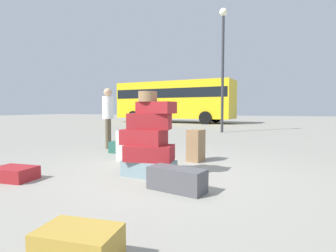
{
  "coord_description": "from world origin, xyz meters",
  "views": [
    {
      "loc": [
        1.66,
        -3.86,
        1.06
      ],
      "look_at": [
        -0.18,
        0.75,
        0.75
      ],
      "focal_mm": 28.62,
      "sensor_mm": 36.0,
      "label": 1
    }
  ],
  "objects_px": {
    "parked_bus": "(174,99)",
    "lamp_post": "(223,51)",
    "suitcase_brown_left_side": "(196,146)",
    "suitcase_teal_upright_blue": "(123,147)",
    "suitcase_cream_right_side": "(125,146)",
    "suitcase_tan_foreground_far": "(79,248)",
    "suitcase_tower": "(149,141)",
    "suitcase_charcoal_white_trunk": "(177,179)",
    "suitcase_maroon_foreground_near": "(14,174)",
    "person_bearded_onlooker": "(108,113)"
  },
  "relations": [
    {
      "from": "suitcase_brown_left_side",
      "to": "parked_bus",
      "type": "relative_size",
      "value": 0.07
    },
    {
      "from": "suitcase_maroon_foreground_near",
      "to": "parked_bus",
      "type": "relative_size",
      "value": 0.06
    },
    {
      "from": "suitcase_teal_upright_blue",
      "to": "suitcase_maroon_foreground_near",
      "type": "bearing_deg",
      "value": -93.4
    },
    {
      "from": "suitcase_tan_foreground_far",
      "to": "suitcase_charcoal_white_trunk",
      "type": "bearing_deg",
      "value": 82.21
    },
    {
      "from": "suitcase_brown_left_side",
      "to": "suitcase_maroon_foreground_near",
      "type": "height_order",
      "value": "suitcase_brown_left_side"
    },
    {
      "from": "suitcase_tower",
      "to": "suitcase_cream_right_side",
      "type": "relative_size",
      "value": 2.17
    },
    {
      "from": "suitcase_charcoal_white_trunk",
      "to": "suitcase_maroon_foreground_near",
      "type": "distance_m",
      "value": 2.47
    },
    {
      "from": "suitcase_cream_right_side",
      "to": "suitcase_maroon_foreground_near",
      "type": "bearing_deg",
      "value": -89.47
    },
    {
      "from": "suitcase_cream_right_side",
      "to": "suitcase_tan_foreground_far",
      "type": "bearing_deg",
      "value": -42.5
    },
    {
      "from": "suitcase_teal_upright_blue",
      "to": "parked_bus",
      "type": "xyz_separation_m",
      "value": [
        -4.0,
        14.24,
        1.69
      ]
    },
    {
      "from": "suitcase_brown_left_side",
      "to": "person_bearded_onlooker",
      "type": "bearing_deg",
      "value": 173.52
    },
    {
      "from": "suitcase_maroon_foreground_near",
      "to": "suitcase_cream_right_side",
      "type": "relative_size",
      "value": 0.96
    },
    {
      "from": "parked_bus",
      "to": "lamp_post",
      "type": "distance_m",
      "value": 9.34
    },
    {
      "from": "suitcase_brown_left_side",
      "to": "suitcase_cream_right_side",
      "type": "xyz_separation_m",
      "value": [
        -1.39,
        -0.44,
        -0.02
      ]
    },
    {
      "from": "suitcase_tower",
      "to": "suitcase_teal_upright_blue",
      "type": "relative_size",
      "value": 2.08
    },
    {
      "from": "suitcase_tower",
      "to": "suitcase_charcoal_white_trunk",
      "type": "bearing_deg",
      "value": -40.78
    },
    {
      "from": "parked_bus",
      "to": "lamp_post",
      "type": "bearing_deg",
      "value": -50.94
    },
    {
      "from": "suitcase_tower",
      "to": "person_bearded_onlooker",
      "type": "distance_m",
      "value": 3.29
    },
    {
      "from": "person_bearded_onlooker",
      "to": "suitcase_cream_right_side",
      "type": "bearing_deg",
      "value": 19.35
    },
    {
      "from": "suitcase_tan_foreground_far",
      "to": "lamp_post",
      "type": "height_order",
      "value": "lamp_post"
    },
    {
      "from": "suitcase_brown_left_side",
      "to": "suitcase_cream_right_side",
      "type": "height_order",
      "value": "suitcase_brown_left_side"
    },
    {
      "from": "person_bearded_onlooker",
      "to": "lamp_post",
      "type": "bearing_deg",
      "value": 136.92
    },
    {
      "from": "suitcase_teal_upright_blue",
      "to": "person_bearded_onlooker",
      "type": "bearing_deg",
      "value": 145.85
    },
    {
      "from": "suitcase_charcoal_white_trunk",
      "to": "lamp_post",
      "type": "relative_size",
      "value": 0.14
    },
    {
      "from": "suitcase_tower",
      "to": "suitcase_tan_foreground_far",
      "type": "bearing_deg",
      "value": -74.95
    },
    {
      "from": "suitcase_teal_upright_blue",
      "to": "parked_bus",
      "type": "distance_m",
      "value": 14.89
    },
    {
      "from": "suitcase_tower",
      "to": "parked_bus",
      "type": "distance_m",
      "value": 16.92
    },
    {
      "from": "suitcase_teal_upright_blue",
      "to": "suitcase_cream_right_side",
      "type": "distance_m",
      "value": 0.93
    },
    {
      "from": "suitcase_tan_foreground_far",
      "to": "suitcase_maroon_foreground_near",
      "type": "bearing_deg",
      "value": 142.54
    },
    {
      "from": "parked_bus",
      "to": "lamp_post",
      "type": "xyz_separation_m",
      "value": [
        5.15,
        -7.57,
        1.83
      ]
    },
    {
      "from": "suitcase_brown_left_side",
      "to": "suitcase_teal_upright_blue",
      "type": "relative_size",
      "value": 1.0
    },
    {
      "from": "suitcase_teal_upright_blue",
      "to": "person_bearded_onlooker",
      "type": "distance_m",
      "value": 1.29
    },
    {
      "from": "suitcase_maroon_foreground_near",
      "to": "parked_bus",
      "type": "bearing_deg",
      "value": 97.01
    },
    {
      "from": "suitcase_charcoal_white_trunk",
      "to": "suitcase_maroon_foreground_near",
      "type": "xyz_separation_m",
      "value": [
        -2.44,
        -0.41,
        -0.05
      ]
    },
    {
      "from": "suitcase_cream_right_side",
      "to": "suitcase_tan_foreground_far",
      "type": "distance_m",
      "value": 3.77
    },
    {
      "from": "suitcase_charcoal_white_trunk",
      "to": "suitcase_teal_upright_blue",
      "type": "xyz_separation_m",
      "value": [
        -2.21,
        2.3,
        -0.01
      ]
    },
    {
      "from": "suitcase_teal_upright_blue",
      "to": "lamp_post",
      "type": "distance_m",
      "value": 7.63
    },
    {
      "from": "suitcase_maroon_foreground_near",
      "to": "lamp_post",
      "type": "height_order",
      "value": "lamp_post"
    },
    {
      "from": "suitcase_maroon_foreground_near",
      "to": "lamp_post",
      "type": "relative_size",
      "value": 0.11
    },
    {
      "from": "suitcase_charcoal_white_trunk",
      "to": "suitcase_cream_right_side",
      "type": "distance_m",
      "value": 2.3
    },
    {
      "from": "suitcase_maroon_foreground_near",
      "to": "suitcase_brown_left_side",
      "type": "bearing_deg",
      "value": 42.87
    },
    {
      "from": "suitcase_tan_foreground_far",
      "to": "person_bearded_onlooker",
      "type": "relative_size",
      "value": 0.33
    },
    {
      "from": "suitcase_tan_foreground_far",
      "to": "suitcase_cream_right_side",
      "type": "bearing_deg",
      "value": 109.44
    },
    {
      "from": "suitcase_brown_left_side",
      "to": "lamp_post",
      "type": "bearing_deg",
      "value": 107.85
    },
    {
      "from": "suitcase_cream_right_side",
      "to": "suitcase_brown_left_side",
      "type": "bearing_deg",
      "value": 38.96
    },
    {
      "from": "lamp_post",
      "to": "suitcase_tan_foreground_far",
      "type": "bearing_deg",
      "value": -84.58
    },
    {
      "from": "suitcase_brown_left_side",
      "to": "suitcase_maroon_foreground_near",
      "type": "distance_m",
      "value": 3.22
    },
    {
      "from": "suitcase_charcoal_white_trunk",
      "to": "suitcase_tower",
      "type": "bearing_deg",
      "value": 150.98
    },
    {
      "from": "suitcase_charcoal_white_trunk",
      "to": "person_bearded_onlooker",
      "type": "xyz_separation_m",
      "value": [
        -3.01,
        2.88,
        0.82
      ]
    },
    {
      "from": "parked_bus",
      "to": "suitcase_tan_foreground_far",
      "type": "bearing_deg",
      "value": -66.59
    }
  ]
}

